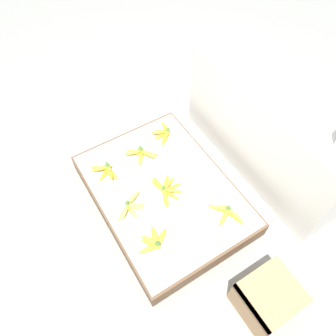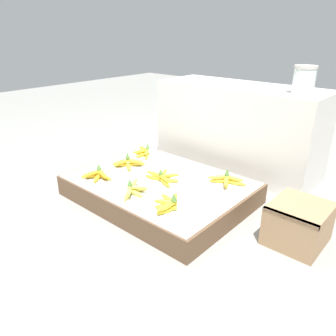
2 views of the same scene
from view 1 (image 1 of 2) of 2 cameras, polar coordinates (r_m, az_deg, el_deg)
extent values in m
plane|color=gray|center=(2.34, -0.79, -5.48)|extent=(10.00, 10.00, 0.00)
cube|color=brown|center=(2.28, -0.81, -4.61)|extent=(1.17, 0.86, 0.14)
cube|color=silver|center=(2.22, -0.83, -3.67)|extent=(1.13, 0.83, 0.00)
cube|color=beige|center=(2.39, 18.04, 6.61)|extent=(1.33, 0.50, 0.69)
cube|color=#997551|center=(2.05, 16.93, -20.85)|extent=(0.29, 0.32, 0.23)
cube|color=brown|center=(1.91, 14.27, -22.65)|extent=(0.29, 0.02, 0.02)
ellipsoid|color=gold|center=(2.34, -11.70, -0.02)|extent=(0.11, 0.13, 0.03)
ellipsoid|color=gold|center=(2.31, -10.88, -0.89)|extent=(0.10, 0.13, 0.03)
ellipsoid|color=gold|center=(2.30, -9.80, -0.81)|extent=(0.14, 0.05, 0.03)
ellipsoid|color=gold|center=(2.30, -11.46, 0.02)|extent=(0.06, 0.14, 0.03)
ellipsoid|color=gold|center=(2.27, -10.19, -0.64)|extent=(0.14, 0.06, 0.03)
cone|color=#4C7533|center=(2.27, -10.61, 0.82)|extent=(0.03, 0.03, 0.05)
ellipsoid|color=#DBCC4C|center=(2.13, -7.80, -7.77)|extent=(0.09, 0.12, 0.03)
ellipsoid|color=#DBCC4C|center=(2.13, -6.36, -7.48)|extent=(0.13, 0.04, 0.03)
ellipsoid|color=#DBCC4C|center=(2.15, -5.68, -6.53)|extent=(0.09, 0.13, 0.03)
ellipsoid|color=#DBCC4C|center=(2.16, -6.52, -5.81)|extent=(0.09, 0.12, 0.03)
ellipsoid|color=#DBCC4C|center=(2.11, -7.45, -7.22)|extent=(0.11, 0.11, 0.03)
ellipsoid|color=#DBCC4C|center=(2.11, -5.99, -6.63)|extent=(0.12, 0.10, 0.03)
ellipsoid|color=#DBCC4C|center=(2.14, -6.13, -5.13)|extent=(0.08, 0.13, 0.03)
cone|color=#4C7533|center=(2.09, -7.19, -5.76)|extent=(0.03, 0.03, 0.04)
ellipsoid|color=yellow|center=(2.04, -1.09, -12.09)|extent=(0.10, 0.12, 0.03)
ellipsoid|color=yellow|center=(2.03, -2.16, -12.54)|extent=(0.13, 0.05, 0.03)
ellipsoid|color=yellow|center=(2.02, -2.94, -13.05)|extent=(0.12, 0.10, 0.03)
ellipsoid|color=yellow|center=(2.01, -3.26, -13.92)|extent=(0.06, 0.13, 0.03)
ellipsoid|color=yellow|center=(2.01, -1.20, -11.99)|extent=(0.10, 0.12, 0.03)
ellipsoid|color=yellow|center=(2.01, -2.31, -11.73)|extent=(0.13, 0.06, 0.03)
ellipsoid|color=yellow|center=(2.00, -3.08, -12.55)|extent=(0.13, 0.09, 0.03)
ellipsoid|color=yellow|center=(1.98, -3.47, -13.89)|extent=(0.04, 0.13, 0.03)
cone|color=#4C7533|center=(1.95, -1.84, -12.75)|extent=(0.04, 0.04, 0.05)
ellipsoid|color=gold|center=(2.39, -5.72, 2.77)|extent=(0.11, 0.12, 0.03)
ellipsoid|color=gold|center=(2.35, -4.83, 1.70)|extent=(0.13, 0.10, 0.03)
ellipsoid|color=gold|center=(2.37, -3.20, 2.44)|extent=(0.11, 0.12, 0.03)
ellipsoid|color=gold|center=(2.35, -5.98, 2.81)|extent=(0.07, 0.14, 0.03)
ellipsoid|color=gold|center=(2.33, -3.71, 2.58)|extent=(0.13, 0.09, 0.03)
cone|color=#4C7533|center=(2.32, -4.81, 3.71)|extent=(0.04, 0.04, 0.05)
ellipsoid|color=gold|center=(2.16, -0.53, -5.32)|extent=(0.15, 0.08, 0.03)
ellipsoid|color=gold|center=(2.18, 0.39, -4.66)|extent=(0.14, 0.09, 0.03)
ellipsoid|color=gold|center=(2.21, 0.67, -3.40)|extent=(0.03, 0.15, 0.03)
ellipsoid|color=gold|center=(2.22, -0.38, -2.61)|extent=(0.12, 0.12, 0.03)
ellipsoid|color=gold|center=(2.21, -1.70, -3.22)|extent=(0.15, 0.06, 0.03)
ellipsoid|color=gold|center=(2.14, -0.44, -5.00)|extent=(0.15, 0.07, 0.03)
ellipsoid|color=gold|center=(2.16, 0.60, -3.91)|extent=(0.12, 0.13, 0.03)
ellipsoid|color=gold|center=(2.19, -0.05, -2.88)|extent=(0.08, 0.15, 0.03)
ellipsoid|color=gold|center=(2.19, -1.59, -2.77)|extent=(0.15, 0.04, 0.03)
cone|color=#4C7533|center=(2.14, -0.79, -3.25)|extent=(0.03, 0.03, 0.04)
ellipsoid|color=gold|center=(2.52, -0.46, 6.87)|extent=(0.12, 0.05, 0.03)
ellipsoid|color=gold|center=(2.50, -0.85, 6.21)|extent=(0.11, 0.10, 0.03)
ellipsoid|color=gold|center=(2.47, -1.11, 5.61)|extent=(0.04, 0.12, 0.03)
ellipsoid|color=gold|center=(2.45, -0.52, 4.95)|extent=(0.09, 0.11, 0.03)
ellipsoid|color=gold|center=(2.50, -0.45, 7.12)|extent=(0.12, 0.04, 0.03)
ellipsoid|color=gold|center=(2.46, -1.56, 6.26)|extent=(0.08, 0.12, 0.03)
ellipsoid|color=gold|center=(2.44, -0.37, 5.76)|extent=(0.09, 0.12, 0.03)
cone|color=#4C7533|center=(2.44, 0.01, 6.94)|extent=(0.03, 0.03, 0.04)
ellipsoid|color=gold|center=(2.15, 9.44, -7.23)|extent=(0.14, 0.13, 0.03)
ellipsoid|color=gold|center=(2.13, 9.98, -8.13)|extent=(0.11, 0.15, 0.03)
ellipsoid|color=gold|center=(2.14, 11.47, -8.34)|extent=(0.16, 0.07, 0.03)
ellipsoid|color=gold|center=(2.12, 9.04, -6.83)|extent=(0.13, 0.13, 0.03)
ellipsoid|color=gold|center=(2.10, 9.82, -8.25)|extent=(0.10, 0.15, 0.03)
ellipsoid|color=gold|center=(2.12, 11.17, -7.69)|extent=(0.16, 0.06, 0.03)
cone|color=#4C7533|center=(2.09, 10.55, -6.60)|extent=(0.03, 0.03, 0.05)
cube|color=white|center=(2.33, 12.27, 18.71)|extent=(0.22, 0.20, 0.02)
camera|label=2|loc=(1.35, -60.27, -61.72)|focal=35.00mm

